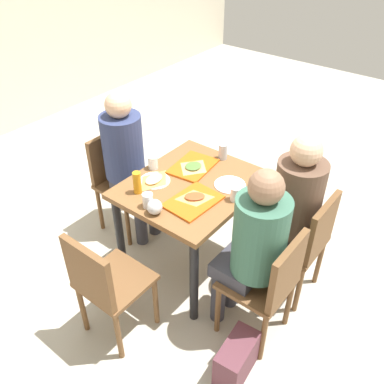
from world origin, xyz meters
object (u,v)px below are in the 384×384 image
tray_red_far (193,166)px  pizza_slice_c (154,180)px  chair_left_end (105,282)px  person_in_brown_jacket (291,203)px  condiment_bottle (137,183)px  person_in_red (253,242)px  pizza_slice_b (193,167)px  soda_can (223,151)px  chair_near_right (305,240)px  paper_plate_center (155,181)px  handbag (237,359)px  plastic_cup_a (153,162)px  foil_bundle (155,207)px  person_far_side (127,156)px  tray_red_near (193,201)px  plastic_cup_c (148,200)px  chair_near_left (270,282)px  paper_plate_near_edge (230,185)px  chair_far_side (118,176)px  main_table (192,196)px  pizza_slice_a (195,197)px  plastic_cup_b (235,194)px

tray_red_far → pizza_slice_c: (-0.32, 0.10, 0.01)m
chair_left_end → person_in_brown_jacket: 1.31m
pizza_slice_c → condiment_bottle: size_ratio=1.49×
condiment_bottle → pizza_slice_c: bearing=0.1°
person_in_red → pizza_slice_c: person_in_red is taller
pizza_slice_b → soda_can: size_ratio=1.60×
chair_near_right → paper_plate_center: 1.12m
person_in_brown_jacket → pizza_slice_b: size_ratio=6.51×
condiment_bottle → handbag: bearing=-105.1°
plastic_cup_a → foil_bundle: 0.53m
paper_plate_center → condiment_bottle: size_ratio=1.38×
person_far_side → chair_left_end: bearing=-143.1°
tray_red_near → handbag: (-0.42, -0.66, -0.64)m
chair_near_right → plastic_cup_c: size_ratio=8.62×
chair_near_left → paper_plate_near_edge: chair_near_left is taller
chair_near_left → chair_far_side: bearing=81.3°
tray_red_far → paper_plate_near_edge: (-0.02, -0.35, -0.00)m
pizza_slice_c → condiment_bottle: (-0.16, -0.00, 0.06)m
main_table → person_in_red: 0.70m
paper_plate_center → person_in_brown_jacket: bearing=-66.2°
tray_red_far → handbag: tray_red_far is taller
main_table → pizza_slice_a: (-0.14, -0.14, 0.14)m
person_in_red → paper_plate_near_edge: size_ratio=5.78×
condiment_bottle → person_in_brown_jacket: bearing=-57.7°
main_table → handbag: bearing=-126.2°
tray_red_far → paper_plate_near_edge: 0.35m
plastic_cup_b → chair_far_side: bearing=91.2°
person_in_brown_jacket → plastic_cup_b: 0.38m
person_in_red → condiment_bottle: size_ratio=7.95×
chair_near_left → paper_plate_center: bearing=84.6°
plastic_cup_a → condiment_bottle: (-0.29, -0.12, 0.03)m
main_table → chair_far_side: size_ratio=1.12×
pizza_slice_a → plastic_cup_c: (-0.24, 0.20, 0.03)m
chair_left_end → paper_plate_near_edge: (1.01, -0.22, 0.27)m
soda_can → tray_red_near: bearing=-164.3°
tray_red_far → plastic_cup_c: size_ratio=3.60×
tray_red_far → soda_can: bearing=-22.9°
person_in_red → paper_plate_near_edge: bearing=47.9°
tray_red_near → soda_can: bearing=15.7°
pizza_slice_a → foil_bundle: bearing=156.6°
soda_can → paper_plate_near_edge: bearing=-137.3°
pizza_slice_c → foil_bundle: 0.36m
chair_near_right → pizza_slice_c: 1.12m
tray_red_far → condiment_bottle: bearing=168.1°
chair_far_side → pizza_slice_c: (-0.15, -0.57, 0.28)m
chair_near_left → chair_near_right: same height
chair_near_right → condiment_bottle: 1.20m
pizza_slice_a → pizza_slice_b: same height
chair_left_end → pizza_slice_b: (1.01, 0.10, 0.29)m
soda_can → paper_plate_center: bearing=159.8°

